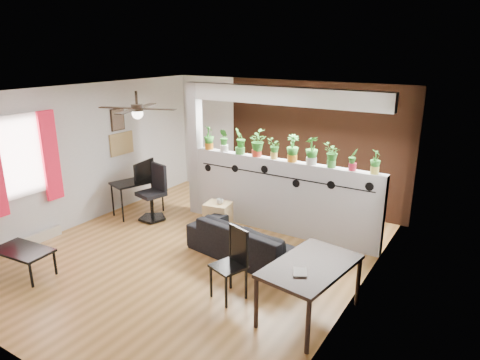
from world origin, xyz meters
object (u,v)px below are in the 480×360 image
object	(u,v)px
cup	(220,201)
computer_desk	(137,184)
potted_plant_2	(240,140)
potted_plant_3	(257,143)
cube_shelf	(218,217)
potted_plant_5	(293,148)
potted_plant_0	(209,137)
office_chair	(154,196)
folding_chair	(234,257)
ceiling_fan	(137,110)
sofa	(250,241)
potted_plant_7	(332,154)
potted_plant_1	(224,139)
potted_plant_4	(274,148)
potted_plant_6	(312,150)
dining_table	(311,270)
coffee_table	(23,252)
potted_plant_8	(353,159)
potted_plant_9	(376,161)

from	to	relation	value
cup	computer_desk	distance (m)	1.92
potted_plant_2	potted_plant_3	xyz separation A→B (m)	(0.35, 0.00, -0.00)
potted_plant_2	cube_shelf	distance (m)	1.46
potted_plant_3	potted_plant_5	world-z (taller)	potted_plant_3
potted_plant_0	office_chair	distance (m)	1.56
cup	folding_chair	xyz separation A→B (m)	(1.35, -1.65, -0.01)
computer_desk	ceiling_fan	bearing A→B (deg)	-40.79
cup	sofa	bearing A→B (deg)	-31.57
potted_plant_7	cube_shelf	xyz separation A→B (m)	(-1.87, -0.58, -1.30)
potted_plant_2	computer_desk	bearing A→B (deg)	-159.84
potted_plant_1	cup	size ratio (longest dim) A/B	3.57
computer_desk	folding_chair	xyz separation A→B (m)	(3.26, -1.51, -0.05)
potted_plant_0	potted_plant_2	size ratio (longest dim) A/B	0.96
potted_plant_7	potted_plant_3	bearing A→B (deg)	-180.00
potted_plant_4	potted_plant_6	world-z (taller)	potted_plant_6
potted_plant_1	potted_plant_6	bearing A→B (deg)	0.00
cube_shelf	office_chair	world-z (taller)	office_chair
potted_plant_4	sofa	bearing A→B (deg)	-79.61
office_chair	ceiling_fan	bearing A→B (deg)	-53.71
dining_table	coffee_table	distance (m)	4.17
potted_plant_5	potted_plant_8	size ratio (longest dim) A/B	1.29
potted_plant_4	potted_plant_9	bearing A→B (deg)	0.00
potted_plant_8	cup	bearing A→B (deg)	-164.93
ceiling_fan	potted_plant_0	world-z (taller)	ceiling_fan
potted_plant_0	sofa	size ratio (longest dim) A/B	0.23
ceiling_fan	potted_plant_5	world-z (taller)	ceiling_fan
potted_plant_9	computer_desk	world-z (taller)	potted_plant_9
potted_plant_2	computer_desk	distance (m)	2.31
potted_plant_9	cup	size ratio (longest dim) A/B	3.16
potted_plant_6	coffee_table	distance (m)	4.72
potted_plant_9	sofa	xyz separation A→B (m)	(-1.54, -1.19, -1.26)
potted_plant_1	computer_desk	world-z (taller)	potted_plant_1
potted_plant_0	potted_plant_1	world-z (taller)	potted_plant_0
potted_plant_0	cup	size ratio (longest dim) A/B	3.76
potted_plant_0	potted_plant_5	size ratio (longest dim) A/B	0.98
potted_plant_0	potted_plant_6	xyz separation A→B (m)	(2.11, -0.00, 0.01)
potted_plant_8	potted_plant_7	bearing A→B (deg)	180.00
ceiling_fan	potted_plant_8	bearing A→B (deg)	32.47
folding_chair	potted_plant_2	bearing A→B (deg)	120.04
ceiling_fan	potted_plant_8	distance (m)	3.44
potted_plant_4	coffee_table	world-z (taller)	potted_plant_4
potted_plant_4	potted_plant_0	bearing A→B (deg)	180.00
cube_shelf	computer_desk	distance (m)	1.90
sofa	coffee_table	world-z (taller)	sofa
office_chair	dining_table	distance (m)	4.04
potted_plant_1	potted_plant_9	bearing A→B (deg)	0.00
cube_shelf	cup	bearing A→B (deg)	-10.01
potted_plant_0	cube_shelf	bearing A→B (deg)	-44.57
cube_shelf	dining_table	xyz separation A→B (m)	(2.44, -1.53, 0.37)
potted_plant_6	potted_plant_9	distance (m)	1.05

